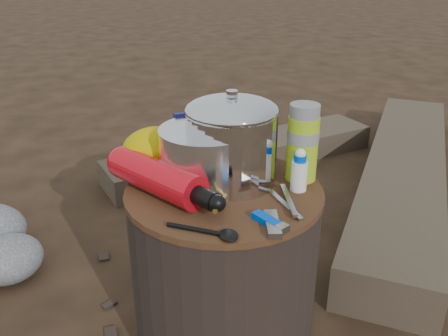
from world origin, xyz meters
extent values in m
plane|color=#2F2115|center=(0.00, 0.00, 0.00)|extent=(60.00, 60.00, 0.00)
cylinder|color=black|center=(0.00, 0.00, 0.21)|extent=(0.46, 0.46, 0.43)
cube|color=#43372A|center=(0.91, 0.67, 0.07)|extent=(1.23, 1.65, 0.15)
cube|color=#43372A|center=(0.32, 1.06, 0.06)|extent=(1.36, 0.64, 0.11)
cylinder|color=silver|center=(-0.03, 0.04, 0.49)|extent=(0.22, 0.22, 0.14)
cylinder|color=silver|center=(0.03, 0.04, 0.53)|extent=(0.21, 0.21, 0.21)
cylinder|color=#99C01B|center=(0.20, 0.02, 0.52)|extent=(0.07, 0.07, 0.19)
cylinder|color=black|center=(0.12, 0.15, 0.49)|extent=(0.08, 0.08, 0.12)
ellipsoid|color=#BC9D00|center=(-0.15, 0.13, 0.48)|extent=(0.17, 0.14, 0.12)
cube|color=navy|center=(-0.04, 0.15, 0.50)|extent=(0.11, 0.04, 0.14)
cube|color=#0043C9|center=(0.05, -0.17, 0.43)|extent=(0.06, 0.09, 0.02)
cube|color=#B4B4BA|center=(0.06, -0.19, 0.43)|extent=(0.04, 0.10, 0.01)
cylinder|color=white|center=(0.17, -0.04, 0.47)|extent=(0.04, 0.04, 0.09)
camera|label=1|loc=(-0.20, -1.00, 0.94)|focal=38.90mm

